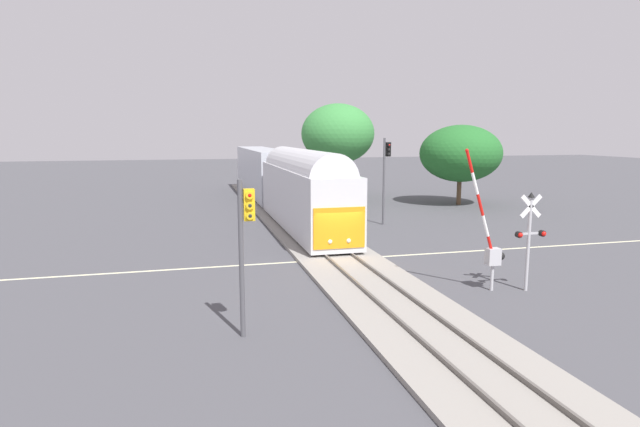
# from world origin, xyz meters

# --- Properties ---
(ground_plane) EXTENTS (220.00, 220.00, 0.00)m
(ground_plane) POSITION_xyz_m (0.00, 0.00, 0.00)
(ground_plane) COLOR #47474C
(road_centre_stripe) EXTENTS (44.00, 0.20, 0.01)m
(road_centre_stripe) POSITION_xyz_m (0.00, 0.00, 0.00)
(road_centre_stripe) COLOR beige
(road_centre_stripe) RESTS_ON ground
(railway_track) EXTENTS (4.40, 80.00, 0.32)m
(railway_track) POSITION_xyz_m (0.00, 0.00, 0.10)
(railway_track) COLOR gray
(railway_track) RESTS_ON ground
(commuter_train) EXTENTS (3.04, 39.06, 5.16)m
(commuter_train) POSITION_xyz_m (0.00, 17.92, 2.79)
(commuter_train) COLOR silver
(commuter_train) RESTS_ON railway_track
(crossing_gate_near) EXTENTS (2.02, 0.40, 5.90)m
(crossing_gate_near) POSITION_xyz_m (4.58, -6.76, 1.92)
(crossing_gate_near) COLOR #B7B7BC
(crossing_gate_near) RESTS_ON ground
(crossing_signal_mast) EXTENTS (1.36, 0.44, 4.14)m
(crossing_signal_mast) POSITION_xyz_m (6.07, -7.16, 2.52)
(crossing_signal_mast) COLOR #B2B2B7
(crossing_signal_mast) RESTS_ON ground
(traffic_signal_far_side) EXTENTS (0.53, 0.38, 6.18)m
(traffic_signal_far_side) POSITION_xyz_m (6.21, 9.28, 4.12)
(traffic_signal_far_side) COLOR #4C4C51
(traffic_signal_far_side) RESTS_ON ground
(traffic_signal_near_left) EXTENTS (0.53, 0.38, 5.09)m
(traffic_signal_near_left) POSITION_xyz_m (-5.76, -9.23, 3.42)
(traffic_signal_near_left) COLOR #4C4C51
(traffic_signal_near_left) RESTS_ON ground
(elm_centre_background) EXTENTS (7.24, 7.24, 9.42)m
(elm_centre_background) POSITION_xyz_m (7.10, 24.61, 6.46)
(elm_centre_background) COLOR brown
(elm_centre_background) RESTS_ON ground
(maple_right_background) EXTENTS (7.38, 7.38, 7.28)m
(maple_right_background) POSITION_xyz_m (16.68, 17.52, 4.69)
(maple_right_background) COLOR brown
(maple_right_background) RESTS_ON ground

